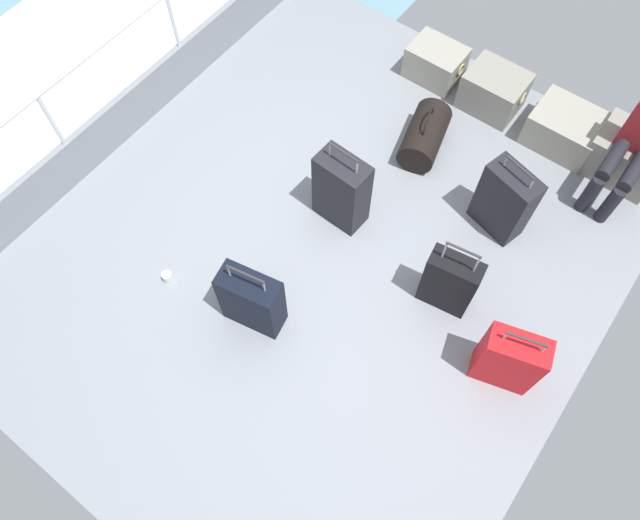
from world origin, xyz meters
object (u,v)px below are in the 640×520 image
at_px(cargo_crate_3, 627,156).
at_px(suitcase_2, 252,300).
at_px(cargo_crate_0, 436,63).
at_px(suitcase_4, 342,190).
at_px(paper_cup, 168,277).
at_px(cargo_crate_1, 494,91).
at_px(passenger_seated, 639,142).
at_px(duffel_bag, 425,136).
at_px(suitcase_1, 504,201).
at_px(suitcase_3, 509,360).
at_px(cargo_crate_2, 565,129).
at_px(suitcase_0, 449,282).

distance_m(cargo_crate_3, suitcase_2, 3.46).
xyz_separation_m(cargo_crate_0, suitcase_4, (0.20, -1.83, 0.19)).
relative_size(suitcase_2, paper_cup, 7.70).
bearing_deg(cargo_crate_0, cargo_crate_1, -0.23).
xyz_separation_m(cargo_crate_1, suitcase_2, (-0.40, -3.00, 0.12)).
distance_m(passenger_seated, suitcase_2, 3.31).
bearing_deg(suitcase_2, cargo_crate_3, 60.62).
xyz_separation_m(cargo_crate_1, duffel_bag, (-0.24, -0.81, -0.02)).
distance_m(suitcase_1, suitcase_3, 1.32).
xyz_separation_m(suitcase_1, suitcase_3, (0.67, -1.14, -0.03)).
height_order(cargo_crate_2, suitcase_2, suitcase_2).
height_order(cargo_crate_3, suitcase_0, suitcase_0).
bearing_deg(cargo_crate_0, suitcase_3, -48.91).
height_order(suitcase_3, suitcase_4, suitcase_4).
bearing_deg(suitcase_1, cargo_crate_2, 87.64).
xyz_separation_m(passenger_seated, suitcase_4, (-1.72, -1.66, -0.24)).
bearing_deg(cargo_crate_1, cargo_crate_2, 0.39).
distance_m(cargo_crate_1, suitcase_1, 1.32).
distance_m(cargo_crate_0, suitcase_3, 3.01).
bearing_deg(suitcase_4, cargo_crate_1, 76.97).
distance_m(cargo_crate_3, suitcase_1, 1.30).
height_order(passenger_seated, suitcase_2, passenger_seated).
relative_size(suitcase_0, suitcase_1, 1.04).
distance_m(cargo_crate_2, suitcase_4, 2.17).
height_order(suitcase_4, duffel_bag, suitcase_4).
bearing_deg(cargo_crate_3, suitcase_0, -106.60).
bearing_deg(suitcase_0, cargo_crate_2, 89.11).
bearing_deg(paper_cup, cargo_crate_0, 80.25).
bearing_deg(cargo_crate_2, suitcase_4, -122.09).
bearing_deg(passenger_seated, suitcase_0, -108.19).
relative_size(passenger_seated, suitcase_2, 1.45).
bearing_deg(suitcase_0, passenger_seated, 71.81).
bearing_deg(paper_cup, suitcase_4, 60.87).
bearing_deg(suitcase_0, suitcase_3, -22.43).
bearing_deg(cargo_crate_1, cargo_crate_3, 0.68).
relative_size(cargo_crate_3, suitcase_2, 0.82).
bearing_deg(suitcase_4, duffel_bag, 79.84).
relative_size(suitcase_1, suitcase_2, 1.04).
relative_size(cargo_crate_3, suitcase_1, 0.80).
height_order(cargo_crate_2, duffel_bag, duffel_bag).
bearing_deg(suitcase_2, suitcase_1, 60.01).
bearing_deg(cargo_crate_1, suitcase_4, -103.03).
bearing_deg(paper_cup, suitcase_1, 47.91).
height_order(passenger_seated, suitcase_3, passenger_seated).
distance_m(suitcase_3, suitcase_4, 1.82).
relative_size(cargo_crate_1, suitcase_3, 0.77).
bearing_deg(cargo_crate_1, paper_cup, -110.27).
height_order(suitcase_1, suitcase_4, suitcase_4).
xyz_separation_m(cargo_crate_0, passenger_seated, (1.92, -0.17, 0.42)).
bearing_deg(suitcase_1, suitcase_4, -147.33).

